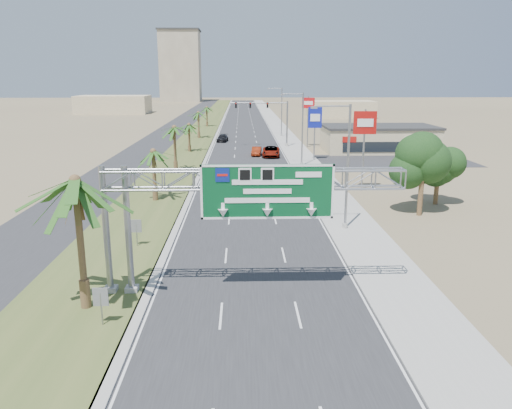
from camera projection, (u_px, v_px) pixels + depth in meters
The scene contains 31 objects.
ground at pixel (266, 400), 19.08m from camera, with size 600.00×600.00×0.00m, color #8C7A59.
road at pixel (245, 127), 125.63m from camera, with size 12.00×300.00×0.02m, color #28282B.
sidewalk_right at pixel (279, 126), 125.86m from camera, with size 4.00×300.00×0.10m, color #9E9B93.
median_grass at pixel (205, 126), 125.34m from camera, with size 7.00×300.00×0.12m, color #455625.
opposing_road at pixel (177, 127), 125.15m from camera, with size 8.00×300.00×0.02m, color #28282B.
sign_gantry at pixel (238, 189), 27.17m from camera, with size 16.75×1.24×7.50m.
palm_near at pixel (75, 182), 24.86m from camera, with size 5.70×5.70×8.35m.
palm_row_b at pixel (153, 152), 48.60m from camera, with size 3.99×3.99×5.95m.
palm_row_c at pixel (174, 128), 63.91m from camera, with size 3.99×3.99×6.75m.
palm_row_d at pixel (189, 125), 81.65m from camera, with size 3.99×3.99×5.45m.
palm_row_e at pixel (198, 113), 99.89m from camera, with size 3.99×3.99×6.15m.
palm_row_f at pixel (207, 108), 124.20m from camera, with size 3.99×3.99×5.75m.
streetlight_near at pixel (345, 172), 39.44m from camera, with size 3.27×0.44×10.00m.
streetlight_mid at pixel (301, 132), 68.50m from camera, with size 3.27×0.44×10.00m.
streetlight_far at pixel (281, 114), 103.37m from camera, with size 3.27×0.44×10.00m.
signal_mast at pixel (276, 119), 87.74m from camera, with size 10.28×0.71×8.00m.
store_building at pixel (379, 139), 83.14m from camera, with size 18.00×10.00×4.00m, color tan.
oak_near at pixel (423, 165), 43.57m from camera, with size 4.50×4.50×6.80m.
oak_far at pixel (439, 165), 47.70m from camera, with size 3.50×3.50×5.60m.
median_signback_a at pixel (101, 300), 24.32m from camera, with size 0.75×0.08×2.08m.
median_signback_b at pixel (136, 228), 35.92m from camera, with size 0.75×0.08×2.08m.
tower_distant at pixel (180, 67), 256.02m from camera, with size 20.00×16.00×35.00m, color gray.
building_distant_left at pixel (114, 104), 172.06m from camera, with size 24.00×14.00×6.00m, color tan.
building_distant_right at pixel (341, 109), 154.92m from camera, with size 20.00×12.00×5.00m, color tan.
car_left_lane at pixel (232, 175), 59.45m from camera, with size 1.63×4.05×1.38m, color black.
car_mid_lane at pixel (257, 151), 78.83m from camera, with size 1.42×4.08×1.34m, color maroon.
car_right_lane at pixel (271, 152), 77.62m from camera, with size 2.61×5.67×1.57m, color gray.
car_far at pixel (222, 138), 95.82m from camera, with size 1.82×4.49×1.30m, color black.
pole_sign_red_near at pixel (365, 127), 52.77m from camera, with size 2.41×0.47×8.75m.
pole_sign_blue at pixel (315, 120), 72.89m from camera, with size 2.01×0.43×8.02m.
pole_sign_red_far at pixel (308, 107), 86.81m from camera, with size 2.16×1.09×8.81m.
Camera 1 is at (-0.87, -16.62, 11.96)m, focal length 35.00 mm.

